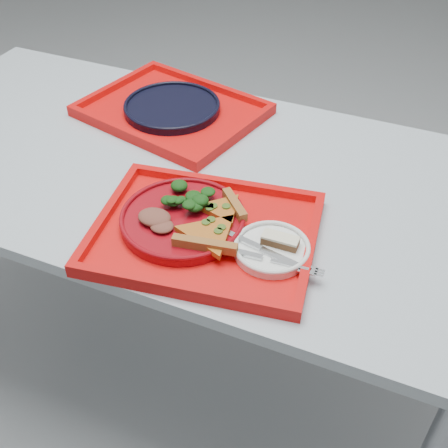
{
  "coord_description": "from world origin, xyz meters",
  "views": [
    {
      "loc": [
        0.55,
        -0.98,
        1.53
      ],
      "look_at": [
        0.21,
        -0.19,
        0.78
      ],
      "focal_mm": 45.0,
      "sensor_mm": 36.0,
      "label": 1
    }
  ],
  "objects": [
    {
      "name": "table",
      "position": [
        0.0,
        0.0,
        0.68
      ],
      "size": [
        1.6,
        0.8,
        0.75
      ],
      "color": "#A6B2BA",
      "rests_on": "ground"
    },
    {
      "name": "navy_plate",
      "position": [
        -0.11,
        0.21,
        0.77
      ],
      "size": [
        0.26,
        0.26,
        0.02
      ],
      "primitive_type": "cylinder",
      "color": "black",
      "rests_on": "tray_far"
    },
    {
      "name": "pizza_slice_b",
      "position": [
        0.19,
        -0.15,
        0.79
      ],
      "size": [
        0.15,
        0.15,
        0.02
      ],
      "primitive_type": null,
      "rotation": [
        0.0,
        0.0,
        3.92
      ],
      "color": "gold",
      "rests_on": "dinner_plate"
    },
    {
      "name": "side_plate",
      "position": [
        0.32,
        -0.21,
        0.77
      ],
      "size": [
        0.15,
        0.15,
        0.01
      ],
      "primitive_type": "cylinder",
      "color": "white",
      "rests_on": "tray_main"
    },
    {
      "name": "salad_heap",
      "position": [
        0.11,
        -0.15,
        0.8
      ],
      "size": [
        0.09,
        0.08,
        0.04
      ],
      "primitive_type": "ellipsoid",
      "color": "black",
      "rests_on": "dinner_plate"
    },
    {
      "name": "tray_far",
      "position": [
        -0.11,
        0.21,
        0.76
      ],
      "size": [
        0.52,
        0.44,
        0.01
      ],
      "primitive_type": "cube",
      "rotation": [
        0.0,
        0.0,
        -0.23
      ],
      "color": "red",
      "rests_on": "table"
    },
    {
      "name": "knife",
      "position": [
        0.32,
        -0.23,
        0.78
      ],
      "size": [
        0.18,
        0.05,
        0.01
      ],
      "primitive_type": "cube",
      "rotation": [
        0.0,
        0.0,
        -0.2
      ],
      "color": "silver",
      "rests_on": "side_plate"
    },
    {
      "name": "meat_portion",
      "position": [
        0.08,
        -0.23,
        0.79
      ],
      "size": [
        0.07,
        0.06,
        0.02
      ],
      "primitive_type": "ellipsoid",
      "color": "brown",
      "rests_on": "dinner_plate"
    },
    {
      "name": "pizza_slice_a",
      "position": [
        0.2,
        -0.23,
        0.79
      ],
      "size": [
        0.15,
        0.17,
        0.02
      ],
      "primitive_type": null,
      "rotation": [
        0.0,
        0.0,
        1.75
      ],
      "color": "gold",
      "rests_on": "dinner_plate"
    },
    {
      "name": "ground",
      "position": [
        0.0,
        0.0,
        0.0
      ],
      "size": [
        10.0,
        10.0,
        0.0
      ],
      "primitive_type": "plane",
      "color": "#92969A",
      "rests_on": "ground"
    },
    {
      "name": "dessert_bar",
      "position": [
        0.33,
        -0.19,
        0.79
      ],
      "size": [
        0.07,
        0.03,
        0.02
      ],
      "rotation": [
        0.0,
        0.0,
        0.02
      ],
      "color": "#4A2618",
      "rests_on": "side_plate"
    },
    {
      "name": "fork",
      "position": [
        0.33,
        -0.25,
        0.78
      ],
      "size": [
        0.19,
        0.03,
        0.01
      ],
      "primitive_type": "cube",
      "rotation": [
        0.0,
        0.0,
        0.06
      ],
      "color": "silver",
      "rests_on": "side_plate"
    },
    {
      "name": "tray_main",
      "position": [
        0.18,
        -0.21,
        0.76
      ],
      "size": [
        0.5,
        0.41,
        0.01
      ],
      "primitive_type": "cube",
      "rotation": [
        0.0,
        0.0,
        0.15
      ],
      "color": "red",
      "rests_on": "table"
    },
    {
      "name": "dinner_plate",
      "position": [
        0.12,
        -0.2,
        0.77
      ],
      "size": [
        0.26,
        0.26,
        0.02
      ],
      "primitive_type": "cylinder",
      "color": "maroon",
      "rests_on": "tray_main"
    }
  ]
}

